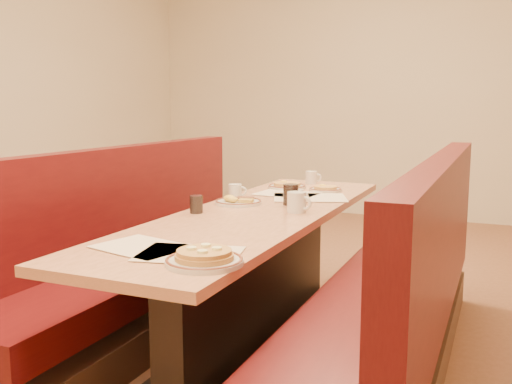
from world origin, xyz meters
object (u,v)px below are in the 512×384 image
at_px(soda_tumbler_mid, 291,195).
at_px(soda_tumbler_near, 196,204).
at_px(diner_table, 257,282).
at_px(coffee_mug_a, 297,202).
at_px(pancake_plate, 204,258).
at_px(coffee_mug_d, 312,177).
at_px(booth_right, 399,303).
at_px(coffee_mug_b, 236,191).
at_px(booth_left, 140,268).
at_px(eggs_plate, 238,201).
at_px(coffee_mug_c, 298,196).

bearing_deg(soda_tumbler_mid, soda_tumbler_near, -130.43).
xyz_separation_m(diner_table, coffee_mug_a, (0.20, 0.05, 0.43)).
xyz_separation_m(pancake_plate, coffee_mug_d, (-0.29, 2.08, 0.02)).
xyz_separation_m(booth_right, coffee_mug_b, (-1.01, 0.33, 0.43)).
distance_m(booth_right, soda_tumbler_near, 1.09).
bearing_deg(booth_left, soda_tumbler_mid, 16.17).
bearing_deg(soda_tumbler_mid, eggs_plate, -161.53).
bearing_deg(coffee_mug_d, diner_table, -89.34).
height_order(booth_left, coffee_mug_d, booth_left).
bearing_deg(booth_right, coffee_mug_d, 125.90).
bearing_deg(booth_right, booth_left, 180.00).
bearing_deg(diner_table, soda_tumbler_near, -145.96).
bearing_deg(diner_table, coffee_mug_c, 68.09).
bearing_deg(pancake_plate, coffee_mug_c, 95.05).
bearing_deg(eggs_plate, soda_tumbler_near, -103.55).
height_order(booth_left, soda_tumbler_mid, booth_left).
height_order(coffee_mug_b, soda_tumbler_near, soda_tumbler_near).
height_order(coffee_mug_b, soda_tumbler_mid, soda_tumbler_mid).
relative_size(coffee_mug_b, soda_tumbler_near, 1.19).
xyz_separation_m(eggs_plate, coffee_mug_c, (0.30, 0.14, 0.02)).
bearing_deg(coffee_mug_c, pancake_plate, -93.57).
height_order(diner_table, coffee_mug_c, coffee_mug_c).
xyz_separation_m(diner_table, pancake_plate, (0.23, -0.98, 0.40)).
xyz_separation_m(coffee_mug_c, coffee_mug_d, (-0.18, 0.81, 0.00)).
bearing_deg(diner_table, coffee_mug_d, 93.34).
relative_size(coffee_mug_b, coffee_mug_c, 1.05).
xyz_separation_m(eggs_plate, coffee_mug_b, (-0.10, 0.18, 0.03)).
xyz_separation_m(booth_right, coffee_mug_a, (-0.53, 0.05, 0.44)).
relative_size(eggs_plate, soda_tumbler_near, 2.85).
bearing_deg(soda_tumbler_near, pancake_plate, -58.93).
bearing_deg(coffee_mug_d, booth_left, -123.95).
xyz_separation_m(diner_table, coffee_mug_c, (0.12, 0.29, 0.42)).
xyz_separation_m(soda_tumbler_near, soda_tumbler_mid, (0.35, 0.41, 0.01)).
height_order(booth_right, coffee_mug_a, booth_right).
bearing_deg(soda_tumbler_near, coffee_mug_c, 51.18).
height_order(booth_left, pancake_plate, booth_left).
distance_m(eggs_plate, coffee_mug_d, 0.96).
relative_size(pancake_plate, coffee_mug_b, 2.50).
bearing_deg(coffee_mug_b, eggs_plate, -76.55).
height_order(booth_left, coffee_mug_a, booth_left).
relative_size(coffee_mug_d, soda_tumbler_mid, 1.00).
relative_size(booth_right, soda_tumbler_mid, 21.99).
distance_m(diner_table, booth_right, 0.73).
bearing_deg(coffee_mug_c, diner_table, -120.54).
bearing_deg(booth_right, pancake_plate, -117.17).
distance_m(diner_table, coffee_mug_b, 0.60).
distance_m(booth_right, pancake_plate, 1.17).
relative_size(booth_right, eggs_plate, 9.72).
xyz_separation_m(booth_left, coffee_mug_d, (0.67, 1.10, 0.43)).
height_order(diner_table, pancake_plate, pancake_plate).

